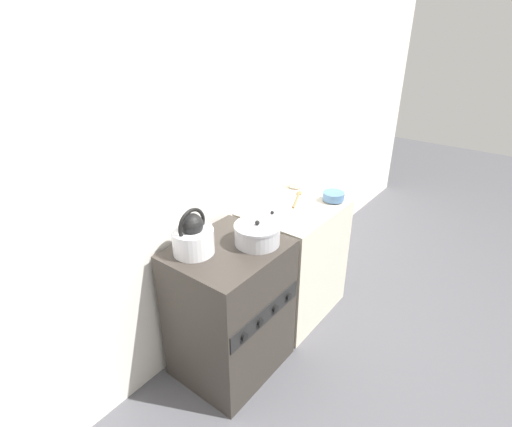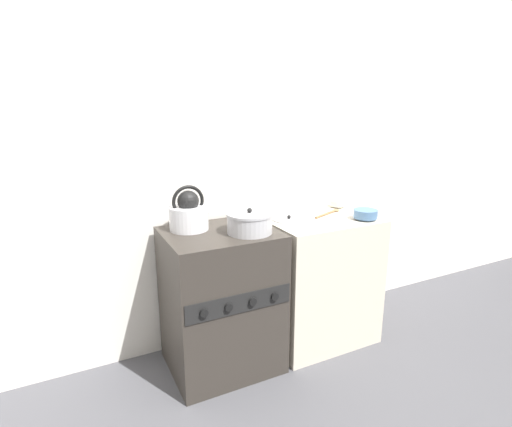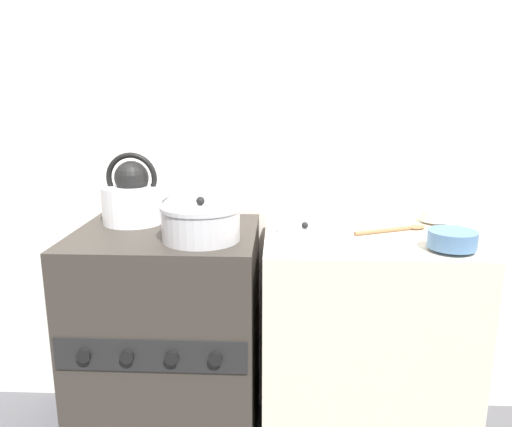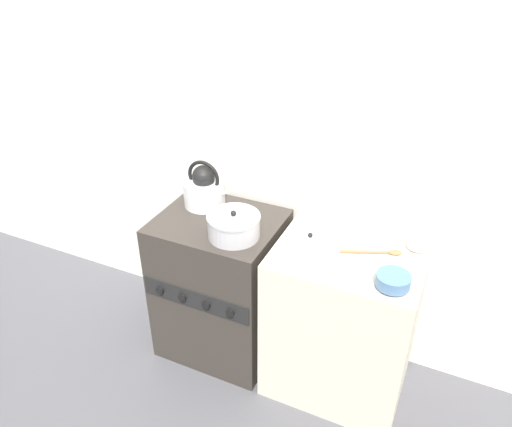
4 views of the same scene
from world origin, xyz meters
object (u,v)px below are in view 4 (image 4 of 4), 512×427
Objects in this scene: kettle at (205,189)px; loose_pot_lid at (310,238)px; stove at (221,285)px; cooking_pot at (234,226)px; small_ceramic_bowl at (418,243)px; enamel_bowl at (393,281)px.

kettle is 0.65m from loose_pot_lid.
stove is 0.52m from cooking_pot.
small_ceramic_bowl is 0.51m from loose_pot_lid.
loose_pot_lid is (-0.49, -0.14, -0.02)m from small_ceramic_bowl.
enamel_bowl is (0.79, -0.06, -0.03)m from cooking_pot.
stove is 1.06m from enamel_bowl.
stove is 0.56m from kettle.
kettle is 1.05× the size of cooking_pot.
loose_pot_lid is at bearing -164.56° from small_ceramic_bowl.
cooking_pot reaches higher than stove.
kettle is at bearing 139.79° from stove.
small_ceramic_bowl is at bearing 18.41° from cooking_pot.
stove is at bearing -40.21° from kettle.
enamel_bowl is (1.08, -0.28, -0.07)m from kettle.
stove is 4.19× the size of loose_pot_lid.
enamel_bowl reaches higher than small_ceramic_bowl.
kettle is 1.13m from small_ceramic_bowl.
cooking_pot is at bearing -33.73° from stove.
kettle is at bearing 142.92° from cooking_pot.
enamel_bowl is at bearing -14.52° from kettle.
cooking_pot is 1.76× the size of enamel_bowl.
stove is 8.59× the size of small_ceramic_bowl.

